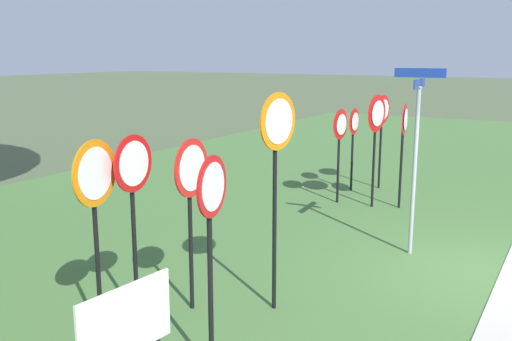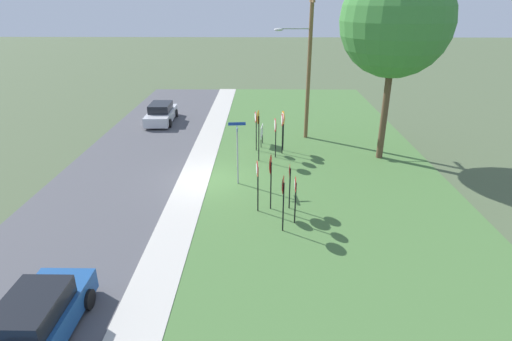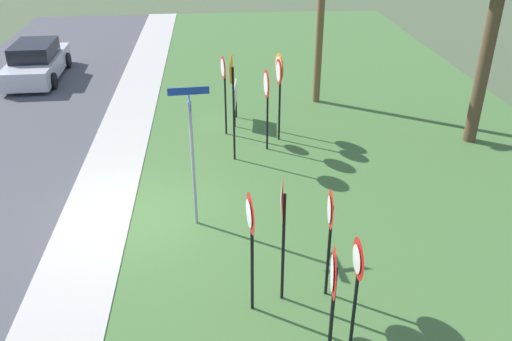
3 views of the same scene
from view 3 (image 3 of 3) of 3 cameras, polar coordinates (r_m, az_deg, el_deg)
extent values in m
plane|color=#4C5B3D|center=(12.38, -13.20, -4.96)|extent=(160.00, 160.00, 0.00)
cube|color=#BCB7AD|center=(12.51, -16.84, -4.93)|extent=(44.00, 1.60, 0.06)
cube|color=#477038|center=(12.87, 14.26, -3.62)|extent=(44.00, 12.00, 0.04)
cylinder|color=black|center=(14.71, 1.23, 5.83)|extent=(0.06, 0.06, 1.99)
cylinder|color=red|center=(14.37, 1.11, 9.28)|extent=(0.76, 0.08, 0.76)
cylinder|color=white|center=(14.37, 1.04, 9.28)|extent=(0.59, 0.05, 0.59)
cylinder|color=black|center=(14.01, -2.40, 5.96)|extent=(0.06, 0.06, 2.58)
cylinder|color=orange|center=(13.59, -2.67, 10.78)|extent=(0.73, 0.12, 0.73)
cylinder|color=white|center=(13.59, -2.75, 10.78)|extent=(0.57, 0.08, 0.57)
cylinder|color=black|center=(15.83, 2.57, 7.63)|extent=(0.06, 0.06, 2.08)
cylinder|color=orange|center=(15.51, 2.50, 11.03)|extent=(0.78, 0.14, 0.78)
cylinder|color=white|center=(15.51, 2.43, 11.03)|extent=(0.60, 0.10, 0.61)
cylinder|color=black|center=(15.30, 2.53, 6.95)|extent=(0.06, 0.06, 2.11)
cylinder|color=red|center=(14.97, 2.46, 10.52)|extent=(0.71, 0.08, 0.71)
cylinder|color=white|center=(14.97, 2.39, 10.52)|extent=(0.55, 0.05, 0.56)
cylinder|color=black|center=(15.68, -3.30, 7.46)|extent=(0.06, 0.06, 2.10)
cylinder|color=red|center=(15.36, -3.56, 10.96)|extent=(0.64, 0.12, 0.64)
cylinder|color=white|center=(15.36, -3.62, 10.95)|extent=(0.49, 0.08, 0.50)
cylinder|color=black|center=(9.20, 2.93, -8.39)|extent=(0.06, 0.06, 2.18)
cone|color=red|center=(8.64, 2.83, -3.03)|extent=(0.82, 0.15, 0.82)
cone|color=white|center=(8.64, 2.69, -3.04)|extent=(0.56, 0.09, 0.56)
cylinder|color=black|center=(7.93, 8.04, -16.25)|extent=(0.06, 0.06, 2.08)
cone|color=red|center=(7.29, 8.24, -10.83)|extent=(0.73, 0.14, 0.73)
cone|color=silver|center=(7.29, 8.07, -10.84)|extent=(0.50, 0.09, 0.50)
cylinder|color=black|center=(9.46, 7.81, -8.62)|extent=(0.06, 0.06, 1.88)
cone|color=red|center=(8.96, 7.91, -4.17)|extent=(0.69, 0.10, 0.69)
cone|color=white|center=(8.96, 7.78, -4.17)|extent=(0.47, 0.06, 0.47)
cylinder|color=black|center=(9.02, -0.42, -9.74)|extent=(0.06, 0.06, 2.05)
cone|color=red|center=(8.46, -0.71, -4.64)|extent=(0.69, 0.11, 0.70)
cone|color=white|center=(8.46, -0.85, -4.65)|extent=(0.47, 0.07, 0.47)
cylinder|color=black|center=(8.57, 10.56, -13.75)|extent=(0.06, 0.06, 1.80)
cone|color=red|center=(8.03, 10.80, -9.31)|extent=(0.65, 0.04, 0.65)
cone|color=silver|center=(8.03, 10.65, -9.32)|extent=(0.44, 0.02, 0.44)
cylinder|color=#9EA0A8|center=(11.18, -6.76, 0.45)|extent=(0.07, 0.07, 2.81)
cylinder|color=#9EA0A8|center=(10.60, -7.19, 7.28)|extent=(0.09, 0.09, 0.03)
cube|color=navy|center=(10.58, -7.20, 7.58)|extent=(0.96, 0.10, 0.15)
cube|color=navy|center=(10.53, -7.26, 8.45)|extent=(0.09, 0.81, 0.15)
cylinder|color=black|center=(17.18, -2.13, 6.58)|extent=(0.05, 0.05, 0.55)
cylinder|color=black|center=(16.47, -2.29, 5.61)|extent=(0.05, 0.05, 0.55)
cube|color=white|center=(16.60, -2.25, 8.11)|extent=(1.10, 0.15, 0.70)
cylinder|color=brown|center=(15.94, 23.78, 12.81)|extent=(0.36, 0.36, 5.98)
cube|color=silver|center=(22.66, -22.41, 10.33)|extent=(4.39, 1.83, 0.68)
cube|color=black|center=(22.50, -22.70, 11.82)|extent=(2.21, 1.51, 0.56)
cylinder|color=black|center=(21.24, -20.91, 8.98)|extent=(0.61, 0.20, 0.60)
cylinder|color=black|center=(21.73, -25.33, 8.53)|extent=(0.61, 0.20, 0.60)
cylinder|color=black|center=(23.75, -19.55, 11.10)|extent=(0.61, 0.20, 0.60)
cylinder|color=black|center=(24.19, -23.57, 10.67)|extent=(0.61, 0.20, 0.60)
camera|label=1|loc=(19.68, -13.80, 17.93)|focal=39.63mm
camera|label=2|loc=(8.67, 170.23, -14.49)|focal=28.64mm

